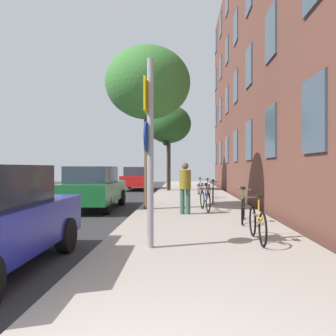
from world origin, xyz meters
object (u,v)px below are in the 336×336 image
(bicycle_0, at_px, (257,223))
(car_2, at_px, (137,178))
(bicycle_3, at_px, (213,194))
(pedestrian_0, at_px, (185,185))
(bicycle_1, at_px, (243,208))
(bicycle_2, at_px, (205,200))
(sign_post, at_px, (149,142))
(tree_near, at_px, (148,84))
(bicycle_4, at_px, (208,190))
(traffic_light, at_px, (167,151))
(car_1, at_px, (93,187))
(tree_far, at_px, (169,124))
(bicycle_5, at_px, (201,188))

(bicycle_0, distance_m, car_2, 17.61)
(bicycle_3, xyz_separation_m, pedestrian_0, (-1.17, -3.34, 0.55))
(bicycle_1, height_order, bicycle_2, bicycle_1)
(sign_post, bearing_deg, tree_near, 96.11)
(bicycle_4, xyz_separation_m, car_2, (-4.43, 7.37, 0.35))
(tree_near, bearing_deg, pedestrian_0, -45.12)
(sign_post, distance_m, traffic_light, 15.37)
(traffic_light, height_order, car_2, traffic_light)
(bicycle_3, bearing_deg, traffic_light, 106.76)
(tree_near, xyz_separation_m, bicycle_1, (2.87, -2.78, -4.07))
(bicycle_0, relative_size, bicycle_2, 1.02)
(bicycle_4, height_order, car_1, car_1)
(bicycle_1, bearing_deg, bicycle_2, 109.78)
(tree_near, bearing_deg, bicycle_1, -44.09)
(tree_far, bearing_deg, car_1, -104.66)
(bicycle_3, height_order, bicycle_4, bicycle_3)
(sign_post, xyz_separation_m, bicycle_1, (2.25, 3.02, -1.56))
(bicycle_5, distance_m, pedestrian_0, 8.21)
(car_1, relative_size, car_2, 0.99)
(bicycle_1, height_order, car_2, car_2)
(bicycle_2, height_order, car_1, car_1)
(bicycle_4, xyz_separation_m, car_1, (-4.60, -3.74, 0.35))
(traffic_light, xyz_separation_m, tree_near, (-0.22, -9.55, 1.90))
(bicycle_4, bearing_deg, car_1, -140.86)
(bicycle_5, bearing_deg, car_2, 130.22)
(bicycle_2, distance_m, bicycle_3, 2.45)
(sign_post, distance_m, bicycle_2, 5.81)
(traffic_light, height_order, bicycle_4, traffic_light)
(tree_near, bearing_deg, tree_far, 88.17)
(bicycle_2, height_order, bicycle_5, bicycle_2)
(bicycle_0, xyz_separation_m, bicycle_1, (0.14, 2.40, 0.01))
(pedestrian_0, distance_m, car_2, 13.52)
(tree_near, xyz_separation_m, bicycle_4, (2.46, 4.42, -4.08))
(pedestrian_0, bearing_deg, traffic_light, 95.75)
(bicycle_0, relative_size, car_2, 0.37)
(bicycle_1, distance_m, bicycle_2, 2.55)
(bicycle_5, bearing_deg, bicycle_3, -86.92)
(bicycle_3, bearing_deg, bicycle_0, -88.12)
(bicycle_5, bearing_deg, bicycle_2, -91.78)
(tree_far, relative_size, car_1, 1.25)
(tree_far, distance_m, bicycle_5, 5.45)
(tree_far, distance_m, bicycle_1, 13.68)
(bicycle_2, bearing_deg, bicycle_0, -81.48)
(bicycle_3, bearing_deg, bicycle_5, 93.08)
(sign_post, height_order, tree_far, tree_far)
(car_1, bearing_deg, car_2, 89.15)
(tree_near, height_order, pedestrian_0, tree_near)
(car_2, bearing_deg, bicycle_0, -74.52)
(bicycle_0, xyz_separation_m, car_1, (-4.86, 5.86, 0.36))
(bicycle_1, xyz_separation_m, bicycle_3, (-0.38, 4.80, 0.01))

